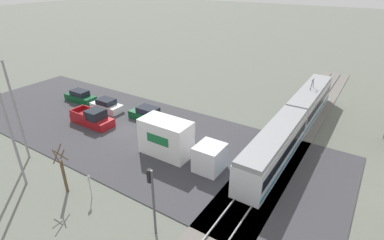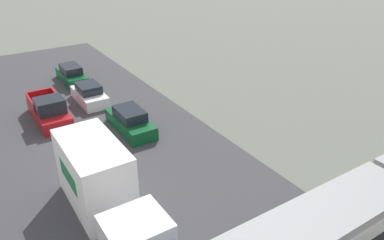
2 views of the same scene
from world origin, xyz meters
name	(u,v)px [view 2 (image 2 of 2)]	position (x,y,z in m)	size (l,w,h in m)	color
ground_plane	(84,140)	(0.00, 0.00, 0.00)	(320.00, 320.00, 0.00)	#60665B
road_surface	(84,139)	(0.00, 0.00, 0.04)	(16.36, 46.69, 0.08)	#38383D
box_truck	(103,189)	(1.53, 8.04, 1.72)	(2.56, 8.43, 3.56)	silver
pickup_truck	(49,111)	(1.16, -4.13, 0.81)	(2.09, 5.38, 1.95)	maroon
sedan_car_0	(89,95)	(-2.44, -5.73, 0.72)	(1.89, 4.25, 1.56)	silver
sedan_car_1	(130,121)	(-3.24, 0.51, 0.74)	(1.89, 4.79, 1.61)	#0C4723
sedan_car_2	(72,75)	(-2.59, -11.02, 0.73)	(1.76, 4.66, 1.59)	#0C4723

